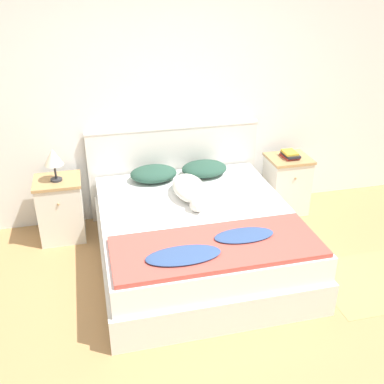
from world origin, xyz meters
TOP-DOWN VIEW (x-y plane):
  - ground_plane at (0.00, 0.00)m, footprint 16.00×16.00m
  - wall_back at (0.00, 2.13)m, footprint 9.00×0.06m
  - bed at (0.13, 1.06)m, footprint 1.74×1.94m
  - headboard at (0.13, 2.06)m, footprint 1.82×0.06m
  - nightstand_left at (-1.07, 1.80)m, footprint 0.45×0.41m
  - nightstand_right at (1.34, 1.80)m, footprint 0.45×0.41m
  - pillow_left at (-0.13, 1.81)m, footprint 0.47×0.36m
  - pillow_right at (0.40, 1.81)m, footprint 0.47×0.36m
  - quilt at (0.12, 0.45)m, footprint 1.61×0.63m
  - dog at (0.14, 1.35)m, footprint 0.30×0.74m
  - book_stack at (1.34, 1.79)m, footprint 0.16×0.21m
  - table_lamp at (-1.07, 1.78)m, footprint 0.18×0.18m
  - rug at (1.53, 0.40)m, footprint 0.91×0.80m

SIDE VIEW (x-z plane):
  - ground_plane at x=0.00m, z-range 0.00..0.00m
  - rug at x=1.53m, z-range 0.00..0.00m
  - bed at x=0.13m, z-range 0.00..0.52m
  - nightstand_left at x=-1.07m, z-range 0.00..0.64m
  - nightstand_right at x=1.34m, z-range 0.00..0.64m
  - headboard at x=0.13m, z-range 0.02..1.03m
  - quilt at x=0.12m, z-range 0.52..0.59m
  - pillow_left at x=-0.13m, z-range 0.53..0.67m
  - pillow_right at x=0.40m, z-range 0.53..0.67m
  - dog at x=0.14m, z-range 0.52..0.70m
  - book_stack at x=1.34m, z-range 0.64..0.71m
  - table_lamp at x=-1.07m, z-range 0.71..1.03m
  - wall_back at x=0.00m, z-range 0.00..2.55m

